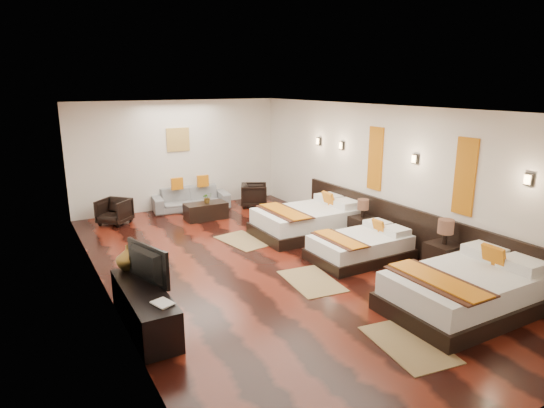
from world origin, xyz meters
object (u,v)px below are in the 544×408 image
table_plant (207,198)px  bed_mid (361,247)px  bed_near (467,290)px  armchair_left (114,211)px  tv (142,265)px  sofa (191,199)px  armchair_right (254,195)px  coffee_table (206,211)px  bed_far (309,220)px  nightstand_a (443,255)px  book (156,306)px  tv_console (145,308)px  nightstand_b (362,226)px  figurine (128,257)px

table_plant → bed_mid: bearing=-69.1°
bed_near → armchair_left: (-3.56, 6.95, -0.01)m
tv → sofa: (2.60, 5.34, -0.53)m
armchair_right → coffee_table: bearing=134.4°
bed_far → coffee_table: bed_far is taller
nightstand_a → armchair_right: bearing=97.2°
book → nightstand_a: bearing=-1.4°
tv → armchair_left: size_ratio=1.42×
tv → armchair_left: 5.03m
sofa → coffee_table: (0.00, -1.05, -0.09)m
armchair_left → armchair_right: armchair_right is taller
bed_near → tv_console: bed_near is taller
tv_console → book: size_ratio=6.55×
armchair_left → bed_mid: bearing=-5.8°
nightstand_b → nightstand_a: bearing=-90.0°
tv → armchair_right: tv is taller
nightstand_b → tv_console: 5.14m
nightstand_b → tv_console: nightstand_b is taller
bed_mid → armchair_left: size_ratio=2.81×
armchair_left → armchair_right: (3.59, -0.19, 0.01)m
bed_mid → coffee_table: bearing=111.4°
bed_near → book: bed_near is taller
figurine → armchair_right: size_ratio=0.54×
nightstand_b → armchair_right: size_ratio=1.28×
book → armchair_left: (0.64, 5.74, -0.26)m
figurine → sofa: figurine is taller
bed_mid → figurine: bearing=176.4°
armchair_right → nightstand_a: bearing=-145.6°
bed_near → armchair_right: bed_near is taller
tv_console → bed_mid: bearing=7.4°
nightstand_b → tv_console: size_ratio=0.49×
bed_far → nightstand_b: bearing=-49.9°
figurine → table_plant: (2.70, 3.66, -0.21)m
coffee_table → bed_near: bearing=-76.1°
nightstand_b → table_plant: size_ratio=3.41×
coffee_table → figurine: bearing=-125.9°
bed_near → book: bearing=163.9°
tv_console → coffee_table: (2.65, 4.47, -0.08)m
bed_far → table_plant: (-1.50, 2.17, 0.23)m
bed_mid → tv_console: size_ratio=1.03×
tv_console → armchair_right: armchair_right is taller
sofa → armchair_left: armchair_left is taller
book → coffee_table: book is taller
nightstand_b → tv: 5.07m
bed_far → nightstand_b: size_ratio=2.64×
sofa → tv: bearing=-108.9°
tv → armchair_left: bearing=-24.0°
bed_near → tv_console: (-4.20, 1.80, -0.03)m
coffee_table → table_plant: 0.33m
bed_near → armchair_left: bed_near is taller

